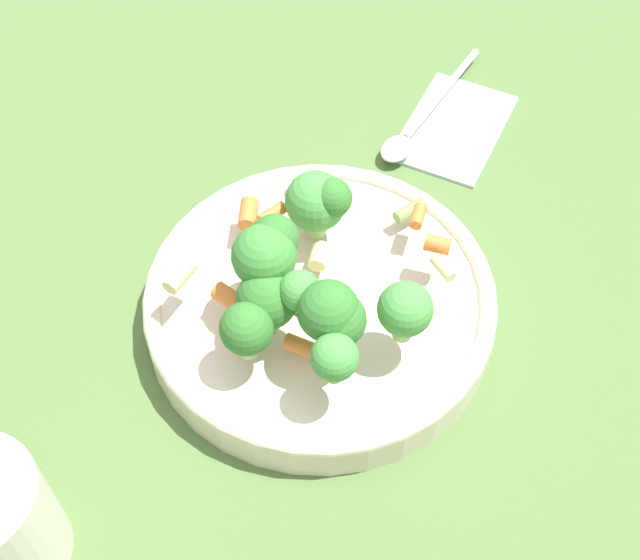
# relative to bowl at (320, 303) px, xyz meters

# --- Properties ---
(ground_plane) EXTENTS (3.00, 3.00, 0.00)m
(ground_plane) POSITION_rel_bowl_xyz_m (0.00, 0.00, -0.02)
(ground_plane) COLOR #4C6B38
(bowl) EXTENTS (0.27, 0.27, 0.04)m
(bowl) POSITION_rel_bowl_xyz_m (0.00, 0.00, 0.00)
(bowl) COLOR beige
(bowl) RESTS_ON ground_plane
(pasta_salad) EXTENTS (0.20, 0.20, 0.08)m
(pasta_salad) POSITION_rel_bowl_xyz_m (0.02, -0.00, 0.06)
(pasta_salad) COLOR #8CB766
(pasta_salad) RESTS_ON bowl
(napkin) EXTENTS (0.14, 0.10, 0.01)m
(napkin) POSITION_rel_bowl_xyz_m (-0.24, 0.05, -0.02)
(napkin) COLOR #B2BCC6
(napkin) RESTS_ON ground_plane
(spoon) EXTENTS (0.18, 0.06, 0.01)m
(spoon) POSITION_rel_bowl_xyz_m (-0.23, 0.01, -0.01)
(spoon) COLOR silver
(spoon) RESTS_ON napkin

